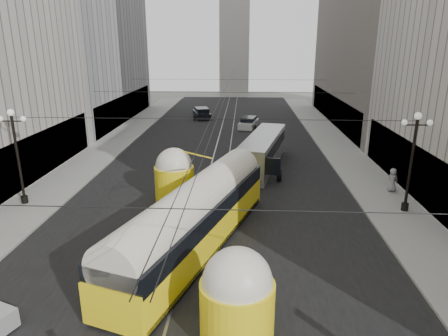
# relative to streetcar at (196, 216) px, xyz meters

# --- Properties ---
(road) EXTENTS (20.00, 85.00, 0.02)m
(road) POSITION_rel_streetcar_xyz_m (0.32, 19.83, -1.84)
(road) COLOR black
(road) RESTS_ON ground
(sidewalk_left) EXTENTS (4.00, 72.00, 0.15)m
(sidewalk_left) POSITION_rel_streetcar_xyz_m (-11.68, 23.33, -1.76)
(sidewalk_left) COLOR gray
(sidewalk_left) RESTS_ON ground
(sidewalk_right) EXTENTS (4.00, 72.00, 0.15)m
(sidewalk_right) POSITION_rel_streetcar_xyz_m (12.32, 23.33, -1.76)
(sidewalk_right) COLOR gray
(sidewalk_right) RESTS_ON ground
(rail_left) EXTENTS (0.12, 85.00, 0.04)m
(rail_left) POSITION_rel_streetcar_xyz_m (-0.43, 19.83, -1.84)
(rail_left) COLOR gray
(rail_left) RESTS_ON ground
(rail_right) EXTENTS (0.12, 85.00, 0.04)m
(rail_right) POSITION_rel_streetcar_xyz_m (1.07, 19.83, -1.84)
(rail_right) COLOR gray
(rail_right) RESTS_ON ground
(building_left_far) EXTENTS (12.60, 28.60, 28.60)m
(building_left_far) POSITION_rel_streetcar_xyz_m (-19.68, 35.33, 12.47)
(building_left_far) COLOR #999999
(building_left_far) RESTS_ON ground
(distant_tower) EXTENTS (6.00, 6.00, 31.36)m
(distant_tower) POSITION_rel_streetcar_xyz_m (0.32, 67.33, 13.13)
(distant_tower) COLOR #B2AFA8
(distant_tower) RESTS_ON ground
(lamppost_left_mid) EXTENTS (1.86, 0.44, 6.37)m
(lamppost_left_mid) POSITION_rel_streetcar_xyz_m (-12.28, 5.33, 1.91)
(lamppost_left_mid) COLOR black
(lamppost_left_mid) RESTS_ON sidewalk_left
(lamppost_right_mid) EXTENTS (1.86, 0.44, 6.37)m
(lamppost_right_mid) POSITION_rel_streetcar_xyz_m (12.92, 5.33, 1.91)
(lamppost_right_mid) COLOR black
(lamppost_right_mid) RESTS_ON sidewalk_right
(catenary) EXTENTS (25.00, 72.00, 0.23)m
(catenary) POSITION_rel_streetcar_xyz_m (0.43, 18.82, 4.05)
(catenary) COLOR black
(catenary) RESTS_ON ground
(streetcar) EXTENTS (7.31, 16.39, 3.76)m
(streetcar) POSITION_rel_streetcar_xyz_m (0.00, 0.00, 0.00)
(streetcar) COLOR yellow
(streetcar) RESTS_ON ground
(city_bus) EXTENTS (4.79, 11.54, 2.84)m
(city_bus) POSITION_rel_streetcar_xyz_m (4.15, 14.88, -0.28)
(city_bus) COLOR #A7A9AD
(city_bus) RESTS_ON ground
(sedan_white_far) EXTENTS (2.78, 4.79, 1.42)m
(sedan_white_far) POSITION_rel_streetcar_xyz_m (3.07, 31.87, -1.19)
(sedan_white_far) COLOR silver
(sedan_white_far) RESTS_ON ground
(sedan_dark_far) EXTENTS (3.23, 5.17, 1.52)m
(sedan_dark_far) POSITION_rel_streetcar_xyz_m (-3.66, 38.47, -1.15)
(sedan_dark_far) COLOR black
(sedan_dark_far) RESTS_ON ground
(pedestrian_sidewalk_right) EXTENTS (0.90, 0.62, 1.73)m
(pedestrian_sidewalk_right) POSITION_rel_streetcar_xyz_m (13.27, 8.84, -0.82)
(pedestrian_sidewalk_right) COLOR gray
(pedestrian_sidewalk_right) RESTS_ON sidewalk_right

